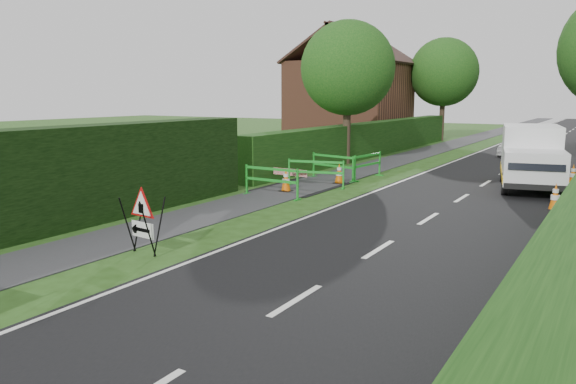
% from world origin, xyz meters
% --- Properties ---
extents(ground, '(120.00, 120.00, 0.00)m').
position_xyz_m(ground, '(0.00, 0.00, 0.00)').
color(ground, '#224112').
rests_on(ground, ground).
extents(road_surface, '(6.00, 90.00, 0.02)m').
position_xyz_m(road_surface, '(2.50, 35.00, 0.00)').
color(road_surface, black).
rests_on(road_surface, ground).
extents(footpath, '(2.00, 90.00, 0.02)m').
position_xyz_m(footpath, '(-3.00, 35.00, 0.01)').
color(footpath, '#2D2D30').
rests_on(footpath, ground).
extents(hedge_west_far, '(1.00, 24.00, 1.80)m').
position_xyz_m(hedge_west_far, '(-5.00, 22.00, 0.00)').
color(hedge_west_far, '#14380F').
rests_on(hedge_west_far, ground).
extents(house_west, '(7.50, 7.40, 7.88)m').
position_xyz_m(house_west, '(-10.00, 30.00, 2.90)').
color(house_west, brown).
rests_on(house_west, ground).
extents(tree_nw, '(4.40, 4.40, 6.70)m').
position_xyz_m(tree_nw, '(-4.60, 18.00, 4.48)').
color(tree_nw, '#2D2116').
rests_on(tree_nw, ground).
extents(tree_fw, '(4.80, 4.80, 7.24)m').
position_xyz_m(tree_fw, '(-4.60, 34.00, 4.83)').
color(tree_fw, '#2D2116').
rests_on(tree_fw, ground).
extents(triangle_sign, '(0.90, 0.90, 1.20)m').
position_xyz_m(triangle_sign, '(-1.55, 1.66, 0.83)').
color(triangle_sign, black).
rests_on(triangle_sign, ground).
extents(works_van, '(2.76, 5.06, 2.19)m').
position_xyz_m(works_van, '(4.04, 14.69, 1.16)').
color(works_van, silver).
rests_on(works_van, ground).
extents(traffic_cone_0, '(0.38, 0.38, 0.79)m').
position_xyz_m(traffic_cone_0, '(5.24, 11.03, 0.39)').
color(traffic_cone_0, black).
rests_on(traffic_cone_0, ground).
extents(traffic_cone_1, '(0.38, 0.38, 0.79)m').
position_xyz_m(traffic_cone_1, '(5.15, 13.53, 0.39)').
color(traffic_cone_1, black).
rests_on(traffic_cone_1, ground).
extents(traffic_cone_2, '(0.38, 0.38, 0.79)m').
position_xyz_m(traffic_cone_2, '(5.29, 16.30, 0.39)').
color(traffic_cone_2, black).
rests_on(traffic_cone_2, ground).
extents(traffic_cone_3, '(0.38, 0.38, 0.79)m').
position_xyz_m(traffic_cone_3, '(-2.98, 9.74, 0.39)').
color(traffic_cone_3, black).
rests_on(traffic_cone_3, ground).
extents(traffic_cone_4, '(0.38, 0.38, 0.79)m').
position_xyz_m(traffic_cone_4, '(-2.17, 12.22, 0.39)').
color(traffic_cone_4, black).
rests_on(traffic_cone_4, ground).
extents(ped_barrier_0, '(2.07, 0.44, 1.00)m').
position_xyz_m(ped_barrier_0, '(-2.84, 8.60, 0.63)').
color(ped_barrier_0, '#1B9624').
rests_on(ped_barrier_0, ground).
extents(ped_barrier_1, '(2.09, 0.79, 1.00)m').
position_xyz_m(ped_barrier_1, '(-2.53, 11.05, 0.63)').
color(ped_barrier_1, '#1B9624').
rests_on(ped_barrier_1, ground).
extents(ped_barrier_2, '(2.08, 0.84, 1.00)m').
position_xyz_m(ped_barrier_2, '(-2.83, 13.01, 0.63)').
color(ped_barrier_2, '#1B9624').
rests_on(ped_barrier_2, ground).
extents(ped_barrier_3, '(0.56, 2.08, 1.00)m').
position_xyz_m(ped_barrier_3, '(-1.80, 14.02, 0.63)').
color(ped_barrier_3, '#1B9624').
rests_on(ped_barrier_3, ground).
extents(redwhite_plank, '(1.50, 0.16, 0.25)m').
position_xyz_m(redwhite_plank, '(-3.68, 11.19, 0.00)').
color(redwhite_plank, red).
rests_on(redwhite_plank, ground).
extents(hatchback_car, '(1.82, 3.68, 1.21)m').
position_xyz_m(hatchback_car, '(1.89, 25.89, 0.60)').
color(hatchback_car, white).
rests_on(hatchback_car, ground).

